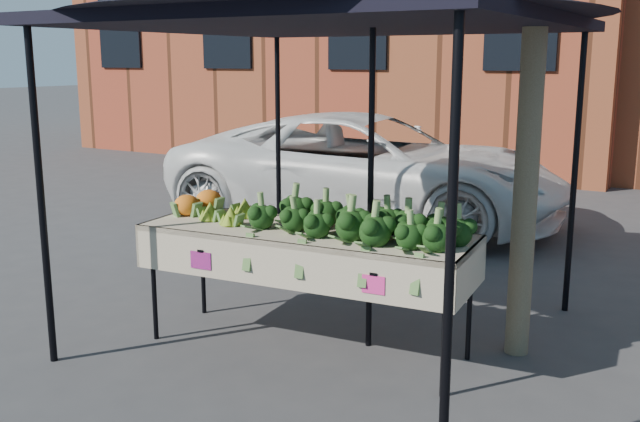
{
  "coord_description": "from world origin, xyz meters",
  "views": [
    {
      "loc": [
        2.78,
        -4.17,
        2.09
      ],
      "look_at": [
        0.17,
        0.3,
        1.0
      ],
      "focal_mm": 40.57,
      "sensor_mm": 36.0,
      "label": 1
    }
  ],
  "objects_px": {
    "canopy": "(333,158)",
    "street_tree": "(536,8)",
    "table": "(306,290)",
    "vehicle": "(370,22)"
  },
  "relations": [
    {
      "from": "vehicle",
      "to": "street_tree",
      "type": "relative_size",
      "value": 1.05
    },
    {
      "from": "table",
      "to": "vehicle",
      "type": "xyz_separation_m",
      "value": [
        -1.5,
        3.99,
        2.09
      ]
    },
    {
      "from": "canopy",
      "to": "street_tree",
      "type": "relative_size",
      "value": 0.65
    },
    {
      "from": "street_tree",
      "to": "canopy",
      "type": "bearing_deg",
      "value": -165.42
    },
    {
      "from": "table",
      "to": "canopy",
      "type": "relative_size",
      "value": 0.78
    },
    {
      "from": "table",
      "to": "canopy",
      "type": "bearing_deg",
      "value": 87.25
    },
    {
      "from": "table",
      "to": "vehicle",
      "type": "bearing_deg",
      "value": 110.6
    },
    {
      "from": "table",
      "to": "street_tree",
      "type": "relative_size",
      "value": 0.51
    },
    {
      "from": "vehicle",
      "to": "street_tree",
      "type": "height_order",
      "value": "vehicle"
    },
    {
      "from": "canopy",
      "to": "vehicle",
      "type": "relative_size",
      "value": 0.62
    }
  ]
}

